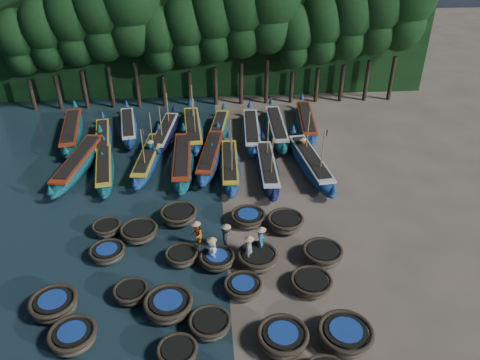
{
  "coord_description": "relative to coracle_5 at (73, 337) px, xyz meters",
  "views": [
    {
      "loc": [
        -0.7,
        -20.14,
        16.3
      ],
      "look_at": [
        1.14,
        4.42,
        1.3
      ],
      "focal_mm": 35.0,
      "sensor_mm": 36.0,
      "label": 1
    }
  ],
  "objects": [
    {
      "name": "tree_10",
      "position": [
        13.72,
        26.3,
        5.51
      ],
      "size": [
        3.68,
        3.68,
        8.68
      ],
      "color": "black",
      "rests_on": "ground"
    },
    {
      "name": "long_boat_12",
      "position": [
        2.66,
        19.38,
        0.08
      ],
      "size": [
        2.5,
        7.95,
        3.41
      ],
      "rotation": [
        0.0,
        0.0,
        -0.14
      ],
      "color": "#0F1137",
      "rests_on": "ground"
    },
    {
      "name": "tree_1",
      "position": [
        -6.98,
        26.3,
        6.19
      ],
      "size": [
        4.09,
        4.09,
        9.65
      ],
      "color": "black",
      "rests_on": "ground"
    },
    {
      "name": "long_boat_17",
      "position": [
        13.99,
        20.59,
        0.13
      ],
      "size": [
        2.37,
        8.74,
        1.55
      ],
      "rotation": [
        0.0,
        0.0,
        -0.1
      ],
      "color": "navy",
      "rests_on": "ground"
    },
    {
      "name": "fisherman_4",
      "position": [
        7.84,
        4.51,
        0.44
      ],
      "size": [
        0.55,
        1.03,
        1.88
      ],
      "rotation": [
        0.0,
        0.0,
        1.42
      ],
      "color": "silver",
      "rests_on": "ground"
    },
    {
      "name": "coracle_12",
      "position": [
        3.91,
        1.46,
        0.02
      ],
      "size": [
        2.72,
        2.72,
        0.83
      ],
      "rotation": [
        0.0,
        0.0,
        0.38
      ],
      "color": "brown",
      "rests_on": "ground"
    },
    {
      "name": "coracle_15",
      "position": [
        0.5,
        5.5,
        -0.09
      ],
      "size": [
        2.29,
        2.29,
        0.64
      ],
      "rotation": [
        0.0,
        0.0,
        0.41
      ],
      "color": "brown",
      "rests_on": "ground"
    },
    {
      "name": "tree_13",
      "position": [
        20.62,
        26.3,
        7.54
      ],
      "size": [
        4.92,
        4.92,
        11.6
      ],
      "color": "black",
      "rests_on": "ground"
    },
    {
      "name": "tree_0",
      "position": [
        -9.28,
        26.3,
        5.51
      ],
      "size": [
        3.68,
        3.68,
        8.68
      ],
      "color": "black",
      "rests_on": "ground"
    },
    {
      "name": "coracle_13",
      "position": [
        7.38,
        2.47,
        -0.09
      ],
      "size": [
        2.22,
        2.22,
        0.65
      ],
      "rotation": [
        0.0,
        0.0,
        0.34
      ],
      "color": "brown",
      "rests_on": "ground"
    },
    {
      "name": "long_boat_9",
      "position": [
        -4.62,
        20.14,
        0.15
      ],
      "size": [
        2.87,
        9.01,
        1.6
      ],
      "rotation": [
        0.0,
        0.0,
        0.15
      ],
      "color": "#0D494C",
      "rests_on": "ground"
    },
    {
      "name": "coracle_24",
      "position": [
        10.18,
        7.33,
        -0.01
      ],
      "size": [
        2.11,
        2.11,
        0.79
      ],
      "rotation": [
        0.0,
        0.0,
        -0.04
      ],
      "color": "brown",
      "rests_on": "ground"
    },
    {
      "name": "long_boat_15",
      "position": [
        9.39,
        19.17,
        0.12
      ],
      "size": [
        2.0,
        8.68,
        1.53
      ],
      "rotation": [
        0.0,
        0.0,
        -0.06
      ],
      "color": "navy",
      "rests_on": "ground"
    },
    {
      "name": "coracle_8",
      "position": [
        8.78,
        -0.75,
        0.02
      ],
      "size": [
        2.23,
        2.23,
        0.83
      ],
      "rotation": [
        0.0,
        0.0,
        -0.06
      ],
      "color": "brown",
      "rests_on": "ground"
    },
    {
      "name": "foliage_wall",
      "position": [
        6.72,
        29.8,
        4.54
      ],
      "size": [
        40.0,
        3.0,
        10.0
      ],
      "primitive_type": "cube",
      "color": "black",
      "rests_on": "ground"
    },
    {
      "name": "coracle_16",
      "position": [
        4.38,
        4.91,
        -0.07
      ],
      "size": [
        2.06,
        2.06,
        0.67
      ],
      "rotation": [
        0.0,
        0.0,
        0.39
      ],
      "color": "brown",
      "rests_on": "ground"
    },
    {
      "name": "long_boat_8",
      "position": [
        12.94,
        13.77,
        0.15
      ],
      "size": [
        2.58,
        9.03,
        3.86
      ],
      "rotation": [
        0.0,
        0.0,
        0.11
      ],
      "color": "navy",
      "rests_on": "ground"
    },
    {
      "name": "tree_7",
      "position": [
        6.82,
        26.3,
        6.86
      ],
      "size": [
        4.51,
        4.51,
        10.63
      ],
      "color": "black",
      "rests_on": "ground"
    },
    {
      "name": "long_boat_14",
      "position": [
        6.81,
        19.69,
        0.07
      ],
      "size": [
        2.58,
        7.77,
        1.38
      ],
      "rotation": [
        0.0,
        0.0,
        -0.16
      ],
      "color": "#0D494C",
      "rests_on": "ground"
    },
    {
      "name": "ground",
      "position": [
        6.72,
        6.3,
        -0.46
      ],
      "size": [
        120.0,
        120.0,
        0.0
      ],
      "primitive_type": "plane",
      "color": "#7C6A5A",
      "rests_on": "ground"
    },
    {
      "name": "coracle_22",
      "position": [
        4.1,
        8.5,
        -0.02
      ],
      "size": [
        2.18,
        2.18,
        0.78
      ],
      "rotation": [
        0.0,
        0.0,
        0.01
      ],
      "color": "brown",
      "rests_on": "ground"
    },
    {
      "name": "fisherman_0",
      "position": [
        5.97,
        4.63,
        0.42
      ],
      "size": [
        0.69,
        0.89,
        1.83
      ],
      "rotation": [
        0.0,
        0.0,
        1.8
      ],
      "color": "silver",
      "rests_on": "ground"
    },
    {
      "name": "tree_14",
      "position": [
        22.92,
        26.3,
        8.21
      ],
      "size": [
        5.34,
        5.34,
        12.58
      ],
      "color": "black",
      "rests_on": "ground"
    },
    {
      "name": "fisherman_3",
      "position": [
        6.75,
        5.81,
        0.35
      ],
      "size": [
        0.59,
        1.0,
        1.72
      ],
      "rotation": [
        0.0,
        0.0,
        1.55
      ],
      "color": "black",
      "rests_on": "ground"
    },
    {
      "name": "coracle_19",
      "position": [
        11.65,
        4.42,
        0.01
      ],
      "size": [
        2.55,
        2.55,
        0.81
      ],
      "rotation": [
        0.0,
        0.0,
        -0.38
      ],
      "color": "brown",
      "rests_on": "ground"
    },
    {
      "name": "fisherman_1",
      "position": [
        8.51,
        5.05,
        0.53
      ],
      "size": [
        0.59,
        0.75,
        2.01
      ],
      "rotation": [
        0.0,
        0.0,
        1.32
      ],
      "color": "#1A5E71",
      "rests_on": "ground"
    },
    {
      "name": "tree_6",
      "position": [
        4.52,
        26.3,
        6.19
      ],
      "size": [
        4.09,
        4.09,
        9.65
      ],
      "color": "black",
      "rests_on": "ground"
    },
    {
      "name": "tree_2",
      "position": [
        -4.68,
        26.3,
        6.86
      ],
      "size": [
        4.51,
        4.51,
        10.63
      ],
      "color": "black",
      "rests_on": "ground"
    },
    {
      "name": "tree_5",
      "position": [
        2.22,
        26.3,
        5.51
      ],
      "size": [
        3.68,
        3.68,
        8.68
      ],
      "color": "black",
      "rests_on": "ground"
    },
    {
      "name": "tree_9",
      "position": [
        11.42,
        26.3,
        8.21
      ],
      "size": [
        5.34,
        5.34,
        12.58
      ],
      "color": "black",
      "rests_on": "ground"
    },
    {
      "name": "long_boat_16",
      "position": [
        11.42,
        19.61,
        0.14
      ],
      "size": [
        1.75,
        8.87,
        1.56
      ],
      "rotation": [
        0.0,
        0.0,
        -0.02
      ],
      "color": "#0D494C",
      "rests_on": "ground"
    },
    {
      "name": "long_boat_3",
      "position": [
        1.77,
        15.31,
        0.11
      ],
      "size": [
        2.37,
        8.32,
        3.55
      ],
      "rotation": [
        0.0,
        0.0,
        -0.11
      ],
      "color": "navy",
      "rests_on": "ground"
    },
    {
      "name": "fisherman_5",
      "position": [
        1.94,
        15.73,
        0.43
      ],
      "size": [
        1.66,
        0.96,
        1.9
      ],
      "rotation": [
        0.0,
        0.0,
        5.98
      ],
      "color": "#1A5E71",
      "rests_on": "ground"
    },
    {
      "name": "coracle_21",
      "position": [
        1.97,
        7.1,
        -0.05
      ],
      "size": [
        2.43,
        2.43,
        0.71
      ],
      "rotation": [
        0.0,
        0.0,
        0.31
      ],
      "color": "brown",
      "rests_on": "ground"
    },
    {
      "name": "coracle_17",
      "position": [
        6.21,
        4.5,
        -0.06
      ],
      "size": [
        2.25,
        2.25,
        0.7
      ],
      "rotation": [
        0.0,
        0.0,
        -0.41
      ],
      "color": "brown",
      "rests_on": "ground"
    },
    {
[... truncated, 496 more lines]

